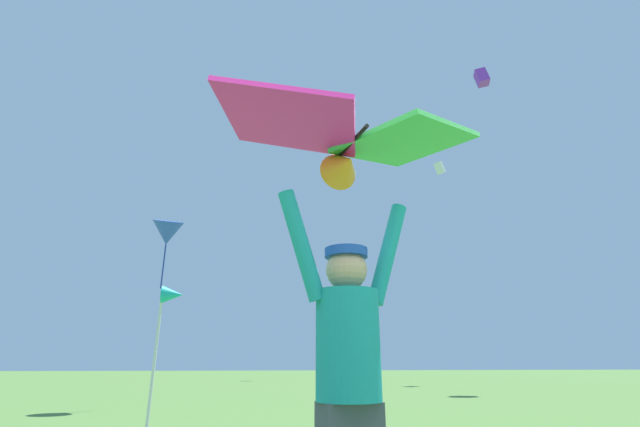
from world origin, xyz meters
TOP-DOWN VIEW (x-y plane):
  - kite_flyer_person at (-0.18, 0.31)m, footprint 0.81×0.40m
  - held_stunt_kite at (-0.16, 0.24)m, footprint 1.67×1.04m
  - distant_kite_white_high_right at (10.39, 21.93)m, footprint 0.85×0.74m
  - distant_kite_blue_high_left at (5.51, 31.44)m, footprint 0.64×0.69m
  - distant_kite_purple_low_left at (11.09, 16.98)m, footprint 0.83×0.86m
  - distant_kite_blue_mid_right at (-3.23, 9.91)m, footprint 1.20×1.31m
  - marker_flag at (-1.86, 4.25)m, footprint 0.30×0.24m

SIDE VIEW (x-z plane):
  - kite_flyer_person at x=-0.18m, z-range -0.02..1.90m
  - marker_flag at x=-1.86m, z-range 0.74..2.76m
  - held_stunt_kite at x=-0.16m, z-range 2.06..2.46m
  - distant_kite_blue_mid_right at x=-3.23m, z-range 3.37..5.38m
  - distant_kite_white_high_right at x=10.39m, z-range 12.29..13.18m
  - distant_kite_purple_low_left at x=11.09m, z-range 15.48..16.56m
  - distant_kite_blue_high_left at x=5.51m, z-range 19.72..20.68m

